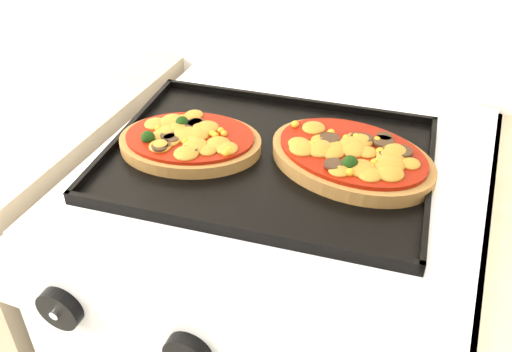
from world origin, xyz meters
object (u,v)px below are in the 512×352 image
at_px(baking_tray, 268,157).
at_px(pizza_right, 352,155).
at_px(pizza_left, 190,140).
at_px(stove, 280,348).

height_order(baking_tray, pizza_right, pizza_right).
bearing_deg(baking_tray, pizza_left, -174.99).
xyz_separation_m(stove, baking_tray, (-0.03, -0.01, 0.47)).
distance_m(pizza_left, pizza_right, 0.25).
relative_size(stove, baking_tray, 1.89).
xyz_separation_m(stove, pizza_left, (-0.15, -0.03, 0.48)).
height_order(stove, baking_tray, baking_tray).
bearing_deg(pizza_left, pizza_right, 11.54).
bearing_deg(stove, pizza_left, -167.08).
distance_m(stove, pizza_left, 0.50).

